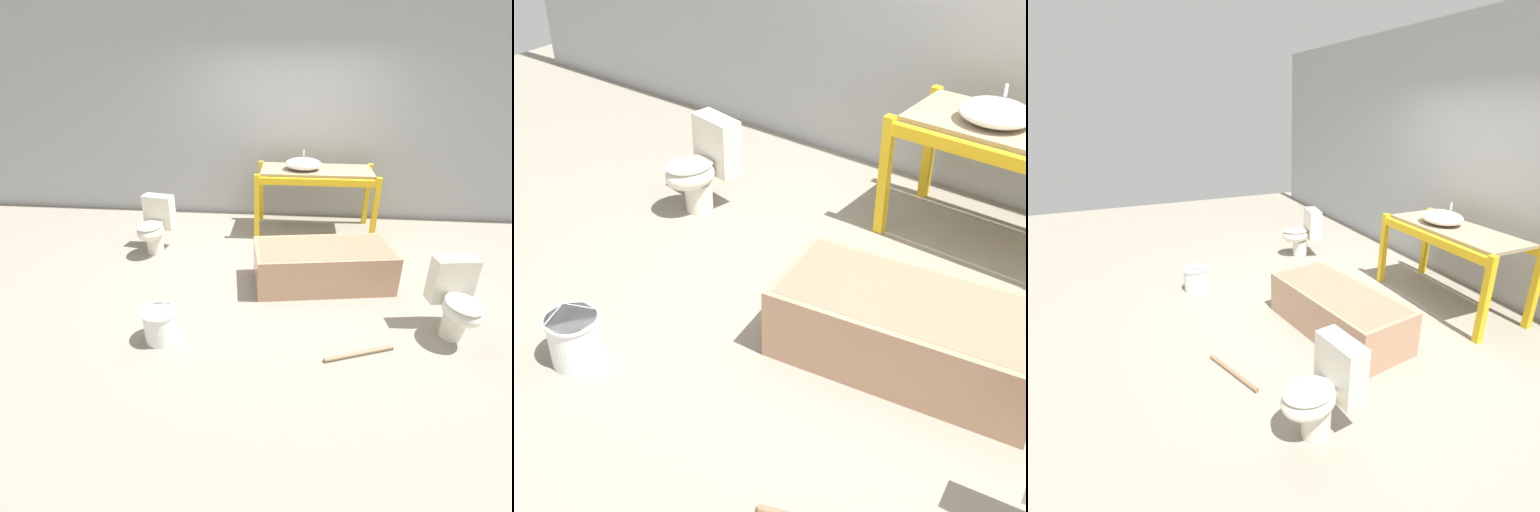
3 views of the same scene
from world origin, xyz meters
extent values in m
plane|color=gray|center=(0.00, 0.00, 0.00)|extent=(12.00, 12.00, 0.00)
cube|color=yellow|center=(-0.41, 0.82, 0.46)|extent=(0.07, 0.07, 0.91)
cube|color=yellow|center=(-0.41, 1.52, 0.46)|extent=(0.07, 0.07, 0.91)
cube|color=yellow|center=(0.38, 0.82, 0.83)|extent=(1.58, 0.06, 0.09)
cube|color=#998466|center=(0.38, 1.17, 0.89)|extent=(1.51, 0.62, 0.04)
ellipsoid|color=white|center=(0.19, 1.12, 0.99)|extent=(0.50, 0.43, 0.16)
cylinder|color=silver|center=(0.19, 1.24, 1.11)|extent=(0.02, 0.02, 0.08)
cube|color=tan|center=(0.44, -0.34, 0.23)|extent=(1.59, 0.92, 0.45)
cube|color=#977056|center=(0.44, -0.34, 0.36)|extent=(1.50, 0.83, 0.19)
cylinder|color=silver|center=(-1.69, 0.24, 0.12)|extent=(0.21, 0.21, 0.24)
ellipsoid|color=silver|center=(-1.70, 0.17, 0.33)|extent=(0.39, 0.45, 0.22)
ellipsoid|color=#B3AF9F|center=(-1.70, 0.17, 0.41)|extent=(0.37, 0.43, 0.03)
cube|color=silver|center=(-1.65, 0.43, 0.49)|extent=(0.41, 0.24, 0.44)
cylinder|color=white|center=(-1.07, -1.48, 0.15)|extent=(0.29, 0.29, 0.31)
cylinder|color=white|center=(-1.07, -1.48, 0.30)|extent=(0.31, 0.31, 0.02)
camera|label=1|loc=(0.06, -4.29, 2.37)|focal=28.00mm
camera|label=2|loc=(1.70, -3.25, 2.80)|focal=50.00mm
camera|label=3|loc=(3.51, -2.26, 2.21)|focal=28.00mm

